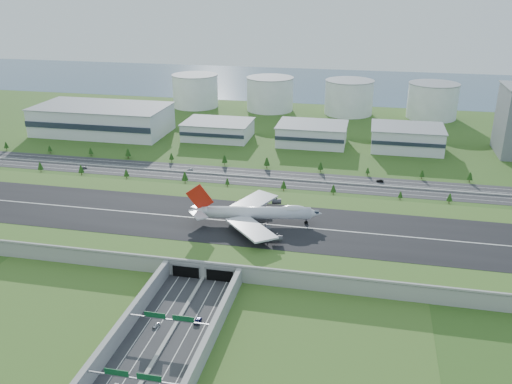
% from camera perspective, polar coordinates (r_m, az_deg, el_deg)
% --- Properties ---
extents(ground, '(1200.00, 1200.00, 0.00)m').
position_cam_1_polar(ground, '(307.97, -2.83, -4.44)').
color(ground, '#3D5B1C').
rests_on(ground, ground).
extents(airfield_deck, '(520.00, 100.00, 9.20)m').
position_cam_1_polar(airfield_deck, '(306.11, -2.85, -3.76)').
color(airfield_deck, gray).
rests_on(airfield_deck, ground).
extents(underpass_road, '(38.80, 120.40, 8.00)m').
position_cam_1_polar(underpass_road, '(225.17, -9.47, -14.52)').
color(underpass_road, '#28282B').
rests_on(underpass_road, ground).
extents(sign_gantry_near, '(38.70, 0.70, 9.80)m').
position_cam_1_polar(sign_gantry_near, '(226.43, -9.13, -13.18)').
color(sign_gantry_near, gray).
rests_on(sign_gantry_near, ground).
extents(sign_gantry_far, '(38.70, 0.70, 9.80)m').
position_cam_1_polar(sign_gantry_far, '(201.12, -12.81, -18.62)').
color(sign_gantry_far, gray).
rests_on(sign_gantry_far, ground).
extents(north_expressway, '(560.00, 36.00, 0.12)m').
position_cam_1_polar(north_expressway, '(393.21, 0.68, 1.51)').
color(north_expressway, '#28282B').
rests_on(north_expressway, ground).
extents(tree_row, '(497.07, 48.69, 8.39)m').
position_cam_1_polar(tree_row, '(391.38, 0.70, 2.13)').
color(tree_row, '#3D2819').
rests_on(tree_row, ground).
extents(hangar_west, '(120.00, 60.00, 25.00)m').
position_cam_1_polar(hangar_west, '(527.46, -15.85, 7.34)').
color(hangar_west, silver).
rests_on(hangar_west, ground).
extents(hangar_mid_a, '(58.00, 42.00, 15.00)m').
position_cam_1_polar(hangar_mid_a, '(492.73, -4.01, 6.54)').
color(hangar_mid_a, silver).
rests_on(hangar_mid_a, ground).
extents(hangar_mid_b, '(58.00, 42.00, 17.00)m').
position_cam_1_polar(hangar_mid_b, '(476.70, 5.92, 6.08)').
color(hangar_mid_b, silver).
rests_on(hangar_mid_b, ground).
extents(hangar_mid_c, '(58.00, 42.00, 19.00)m').
position_cam_1_polar(hangar_mid_c, '(475.19, 15.59, 5.47)').
color(hangar_mid_c, silver).
rests_on(hangar_mid_c, ground).
extents(fuel_tank_a, '(50.00, 50.00, 35.00)m').
position_cam_1_polar(fuel_tank_a, '(619.62, -6.40, 10.53)').
color(fuel_tank_a, silver).
rests_on(fuel_tank_a, ground).
extents(fuel_tank_b, '(50.00, 50.00, 35.00)m').
position_cam_1_polar(fuel_tank_b, '(598.70, 1.48, 10.26)').
color(fuel_tank_b, silver).
rests_on(fuel_tank_b, ground).
extents(fuel_tank_c, '(50.00, 50.00, 35.00)m').
position_cam_1_polar(fuel_tank_c, '(589.42, 9.75, 9.78)').
color(fuel_tank_c, silver).
rests_on(fuel_tank_c, ground).
extents(fuel_tank_d, '(50.00, 50.00, 35.00)m').
position_cam_1_polar(fuel_tank_d, '(592.30, 18.08, 9.10)').
color(fuel_tank_d, silver).
rests_on(fuel_tank_d, ground).
extents(bay_water, '(1200.00, 260.00, 0.06)m').
position_cam_1_polar(bay_water, '(762.69, 6.51, 11.26)').
color(bay_water, '#39556E').
rests_on(bay_water, ground).
extents(boeing_747, '(74.55, 69.87, 23.22)m').
position_cam_1_polar(boeing_747, '(298.99, -0.08, -2.17)').
color(boeing_747, silver).
rests_on(boeing_747, airfield_deck).
extents(car_0, '(2.79, 4.43, 1.41)m').
position_cam_1_polar(car_0, '(235.27, -10.45, -13.61)').
color(car_0, silver).
rests_on(car_0, ground).
extents(car_2, '(2.78, 5.62, 1.53)m').
position_cam_1_polar(car_2, '(235.46, -6.15, -13.29)').
color(car_2, '#0D1043').
rests_on(car_2, ground).
extents(car_4, '(4.35, 2.84, 1.38)m').
position_cam_1_polar(car_4, '(432.52, -17.59, 2.47)').
color(car_4, slate).
rests_on(car_4, ground).
extents(car_5, '(5.28, 2.29, 1.69)m').
position_cam_1_polar(car_5, '(394.44, 12.92, 1.15)').
color(car_5, black).
rests_on(car_5, ground).
extents(car_7, '(4.98, 3.61, 1.34)m').
position_cam_1_polar(car_7, '(412.05, -6.95, 2.41)').
color(car_7, white).
rests_on(car_7, ground).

